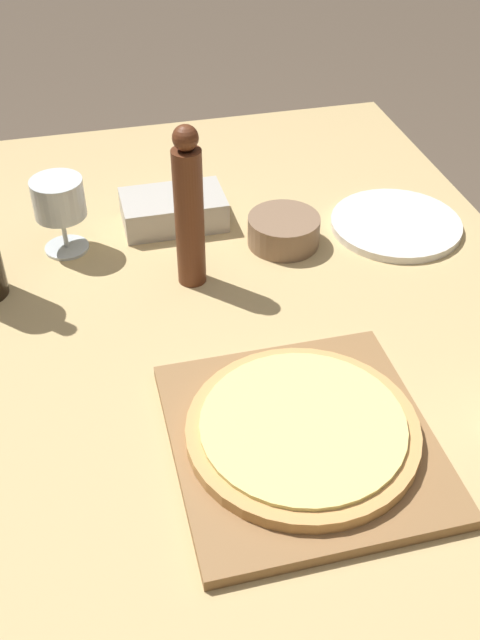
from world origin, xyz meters
The scene contains 8 objects.
dining_table centered at (0.00, 0.00, 0.66)m, with size 1.00×1.71×0.73m.
cutting_board centered at (0.01, -0.13, 0.74)m, with size 0.32×0.34×0.02m.
pizza centered at (0.01, -0.13, 0.76)m, with size 0.29×0.29×0.02m.
pepper_mill centered at (-0.06, 0.26, 0.86)m, with size 0.05×0.05×0.27m.
wine_glass centered at (-0.25, 0.40, 0.83)m, with size 0.09×0.09×0.13m.
small_bowl centered at (0.12, 0.32, 0.76)m, with size 0.12×0.12×0.05m.
dinner_plate centered at (0.33, 0.32, 0.74)m, with size 0.23×0.23×0.01m.
food_container centered at (-0.06, 0.44, 0.76)m, with size 0.18×0.11×0.06m.
Camera 1 is at (-0.22, -0.72, 1.46)m, focal length 42.00 mm.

